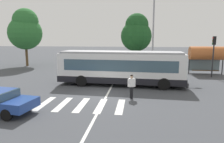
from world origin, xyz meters
The scene contains 14 objects.
ground_plane centered at (0.00, 0.00, 0.00)m, with size 160.00×160.00×0.00m, color #424449.
city_transit_bus centered at (1.25, 3.58, 1.59)m, with size 11.39×3.21×3.06m.
pedestrian_crossing_street centered at (2.33, -0.51, 0.97)m, with size 0.55×0.38×1.72m.
parked_car_charcoal centered at (-3.53, 14.58, 0.77)m, with size 2.29×4.67×1.35m.
parked_car_white centered at (-0.62, 14.36, 0.77)m, with size 1.98×4.56×1.35m.
parked_car_champagne centered at (2.00, 14.83, 0.77)m, with size 2.23×4.65×1.35m.
parked_car_teal centered at (4.80, 14.32, 0.77)m, with size 2.11×4.61×1.35m.
traffic_light_far_corner centered at (10.77, 8.54, 2.97)m, with size 0.33×0.32×4.40m.
bus_stop_shelter centered at (10.65, 10.36, 2.42)m, with size 3.85×1.54×3.25m.
twin_arm_street_lamp centered at (4.60, 11.98, 6.07)m, with size 5.01×0.32×9.94m.
background_tree_left centered at (-13.75, 14.48, 5.41)m, with size 4.88×4.88×8.45m.
background_tree_right centered at (2.46, 19.80, 5.00)m, with size 5.02×5.02×8.13m.
crosswalk_painted_stripes centered at (-0.80, -2.38, 0.00)m, with size 5.45×2.92×0.01m.
lane_center_line centered at (0.49, 2.00, 0.00)m, with size 0.16×24.00×0.01m, color silver.
Camera 1 is at (2.70, -14.89, 4.30)m, focal length 33.37 mm.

